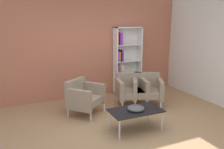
# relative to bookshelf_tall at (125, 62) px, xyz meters

# --- Properties ---
(ground_plane) EXTENTS (8.32, 8.32, 0.00)m
(ground_plane) POSITION_rel_bookshelf_tall_xyz_m (-1.12, -2.25, -0.93)
(ground_plane) COLOR #9E7751
(brick_back_panel) EXTENTS (6.40, 0.12, 2.90)m
(brick_back_panel) POSITION_rel_bookshelf_tall_xyz_m (-1.12, 0.21, 0.52)
(brick_back_panel) COLOR #B2664C
(brick_back_panel) RESTS_ON ground_plane
(plaster_right_partition) EXTENTS (0.12, 5.20, 2.90)m
(plaster_right_partition) POSITION_rel_bookshelf_tall_xyz_m (1.74, -1.65, 0.52)
(plaster_right_partition) COLOR silver
(plaster_right_partition) RESTS_ON ground_plane
(bookshelf_tall) EXTENTS (0.80, 0.30, 1.90)m
(bookshelf_tall) POSITION_rel_bookshelf_tall_xyz_m (0.00, 0.00, 0.00)
(bookshelf_tall) COLOR silver
(bookshelf_tall) RESTS_ON ground_plane
(coffee_table_low) EXTENTS (1.00, 0.56, 0.40)m
(coffee_table_low) POSITION_rel_bookshelf_tall_xyz_m (-0.84, -2.14, -0.56)
(coffee_table_low) COLOR black
(coffee_table_low) RESTS_ON ground_plane
(decorative_bowl) EXTENTS (0.32, 0.32, 0.05)m
(decorative_bowl) POSITION_rel_bookshelf_tall_xyz_m (-0.84, -2.14, -0.50)
(decorative_bowl) COLOR #4C4C51
(decorative_bowl) RESTS_ON coffee_table_low
(armchair_by_bookshelf) EXTENTS (0.95, 0.94, 0.78)m
(armchair_by_bookshelf) POSITION_rel_bookshelf_tall_xyz_m (-1.52, -1.01, -0.52)
(armchair_by_bookshelf) COLOR gray
(armchair_by_bookshelf) RESTS_ON ground_plane
(armchair_spare_guest) EXTENTS (0.84, 0.80, 0.78)m
(armchair_spare_guest) POSITION_rel_bookshelf_tall_xyz_m (-0.28, -0.93, -0.52)
(armchair_spare_guest) COLOR gray
(armchair_spare_guest) RESTS_ON ground_plane
(armchair_near_window) EXTENTS (0.93, 0.90, 0.78)m
(armchair_near_window) POSITION_rel_bookshelf_tall_xyz_m (0.09, -1.08, -0.52)
(armchair_near_window) COLOR gray
(armchair_near_window) RESTS_ON ground_plane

